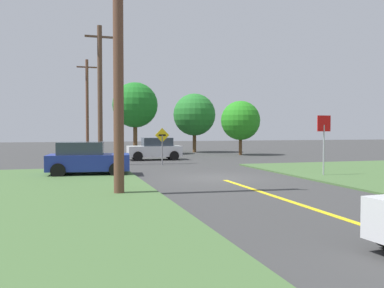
{
  "coord_description": "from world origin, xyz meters",
  "views": [
    {
      "loc": [
        -6.5,
        -18.23,
        2.22
      ],
      "look_at": [
        0.23,
        4.97,
        1.39
      ],
      "focal_mm": 39.46,
      "sensor_mm": 36.0,
      "label": 1
    }
  ],
  "objects_px": {
    "car_approaching_junction": "(155,149)",
    "oak_tree_left": "(241,121)",
    "direction_sign": "(162,142)",
    "pine_tree_center": "(135,105)",
    "utility_pole_mid": "(100,94)",
    "oak_tree_right": "(194,115)",
    "utility_pole_far": "(87,105)",
    "utility_pole_near": "(118,52)",
    "parked_car_near_building": "(87,159)",
    "stop_sign": "(324,134)"
  },
  "relations": [
    {
      "from": "utility_pole_near",
      "to": "direction_sign",
      "type": "xyz_separation_m",
      "value": [
        3.92,
        11.32,
        -3.39
      ]
    },
    {
      "from": "stop_sign",
      "to": "oak_tree_left",
      "type": "distance_m",
      "value": 16.92
    },
    {
      "from": "car_approaching_junction",
      "to": "oak_tree_left",
      "type": "distance_m",
      "value": 9.31
    },
    {
      "from": "utility_pole_far",
      "to": "stop_sign",
      "type": "bearing_deg",
      "value": -65.64
    },
    {
      "from": "car_approaching_junction",
      "to": "utility_pole_mid",
      "type": "relative_size",
      "value": 0.45
    },
    {
      "from": "car_approaching_junction",
      "to": "utility_pole_mid",
      "type": "distance_m",
      "value": 6.53
    },
    {
      "from": "parked_car_near_building",
      "to": "oak_tree_left",
      "type": "xyz_separation_m",
      "value": [
        13.46,
        13.04,
        2.19
      ]
    },
    {
      "from": "parked_car_near_building",
      "to": "utility_pole_mid",
      "type": "distance_m",
      "value": 6.99
    },
    {
      "from": "oak_tree_right",
      "to": "parked_car_near_building",
      "type": "bearing_deg",
      "value": -120.67
    },
    {
      "from": "car_approaching_junction",
      "to": "utility_pole_far",
      "type": "xyz_separation_m",
      "value": [
        -4.43,
        8.97,
        3.6
      ]
    },
    {
      "from": "utility_pole_mid",
      "to": "direction_sign",
      "type": "xyz_separation_m",
      "value": [
        3.69,
        -1.15,
        -3.0
      ]
    },
    {
      "from": "oak_tree_left",
      "to": "oak_tree_right",
      "type": "distance_m",
      "value": 5.88
    },
    {
      "from": "parked_car_near_building",
      "to": "car_approaching_junction",
      "type": "height_order",
      "value": "same"
    },
    {
      "from": "utility_pole_far",
      "to": "car_approaching_junction",
      "type": "bearing_deg",
      "value": -63.7
    },
    {
      "from": "stop_sign",
      "to": "utility_pole_mid",
      "type": "xyz_separation_m",
      "value": [
        -9.66,
        9.5,
        2.41
      ]
    },
    {
      "from": "oak_tree_right",
      "to": "oak_tree_left",
      "type": "bearing_deg",
      "value": -63.35
    },
    {
      "from": "utility_pole_near",
      "to": "utility_pole_mid",
      "type": "xyz_separation_m",
      "value": [
        0.24,
        12.47,
        -0.39
      ]
    },
    {
      "from": "parked_car_near_building",
      "to": "direction_sign",
      "type": "height_order",
      "value": "direction_sign"
    },
    {
      "from": "utility_pole_far",
      "to": "direction_sign",
      "type": "relative_size",
      "value": 3.67
    },
    {
      "from": "car_approaching_junction",
      "to": "utility_pole_mid",
      "type": "height_order",
      "value": "utility_pole_mid"
    },
    {
      "from": "oak_tree_left",
      "to": "direction_sign",
      "type": "bearing_deg",
      "value": -136.38
    },
    {
      "from": "direction_sign",
      "to": "oak_tree_left",
      "type": "relative_size",
      "value": 0.49
    },
    {
      "from": "stop_sign",
      "to": "utility_pole_far",
      "type": "xyz_separation_m",
      "value": [
        -9.95,
        21.97,
        2.38
      ]
    },
    {
      "from": "utility_pole_near",
      "to": "oak_tree_left",
      "type": "height_order",
      "value": "utility_pole_near"
    },
    {
      "from": "direction_sign",
      "to": "pine_tree_center",
      "type": "bearing_deg",
      "value": 89.38
    },
    {
      "from": "direction_sign",
      "to": "utility_pole_far",
      "type": "bearing_deg",
      "value": 106.28
    },
    {
      "from": "utility_pole_mid",
      "to": "oak_tree_left",
      "type": "bearing_deg",
      "value": 29.98
    },
    {
      "from": "parked_car_near_building",
      "to": "utility_pole_mid",
      "type": "height_order",
      "value": "utility_pole_mid"
    },
    {
      "from": "stop_sign",
      "to": "parked_car_near_building",
      "type": "height_order",
      "value": "stop_sign"
    },
    {
      "from": "car_approaching_junction",
      "to": "oak_tree_left",
      "type": "bearing_deg",
      "value": -154.31
    },
    {
      "from": "utility_pole_far",
      "to": "oak_tree_left",
      "type": "height_order",
      "value": "utility_pole_far"
    },
    {
      "from": "utility_pole_near",
      "to": "parked_car_near_building",
      "type": "bearing_deg",
      "value": 96.98
    },
    {
      "from": "stop_sign",
      "to": "utility_pole_near",
      "type": "distance_m",
      "value": 10.7
    },
    {
      "from": "utility_pole_mid",
      "to": "utility_pole_near",
      "type": "bearing_deg",
      "value": -91.08
    },
    {
      "from": "stop_sign",
      "to": "direction_sign",
      "type": "relative_size",
      "value": 1.24
    },
    {
      "from": "utility_pole_near",
      "to": "utility_pole_far",
      "type": "distance_m",
      "value": 24.95
    },
    {
      "from": "utility_pole_near",
      "to": "oak_tree_right",
      "type": "distance_m",
      "value": 26.83
    },
    {
      "from": "utility_pole_near",
      "to": "pine_tree_center",
      "type": "relative_size",
      "value": 1.47
    },
    {
      "from": "parked_car_near_building",
      "to": "utility_pole_near",
      "type": "relative_size",
      "value": 0.43
    },
    {
      "from": "car_approaching_junction",
      "to": "utility_pole_near",
      "type": "relative_size",
      "value": 0.41
    },
    {
      "from": "stop_sign",
      "to": "utility_pole_near",
      "type": "bearing_deg",
      "value": 10.49
    },
    {
      "from": "utility_pole_mid",
      "to": "oak_tree_right",
      "type": "bearing_deg",
      "value": 51.68
    },
    {
      "from": "parked_car_near_building",
      "to": "car_approaching_junction",
      "type": "xyz_separation_m",
      "value": [
        5.18,
        9.38,
        -0.0
      ]
    },
    {
      "from": "utility_pole_near",
      "to": "pine_tree_center",
      "type": "xyz_separation_m",
      "value": [
        4.05,
        23.41,
        -0.43
      ]
    },
    {
      "from": "stop_sign",
      "to": "oak_tree_right",
      "type": "relative_size",
      "value": 0.51
    },
    {
      "from": "oak_tree_right",
      "to": "utility_pole_far",
      "type": "bearing_deg",
      "value": 179.53
    },
    {
      "from": "car_approaching_junction",
      "to": "oak_tree_left",
      "type": "xyz_separation_m",
      "value": [
        8.27,
        3.66,
        2.19
      ]
    },
    {
      "from": "oak_tree_left",
      "to": "utility_pole_near",
      "type": "bearing_deg",
      "value": -122.79
    },
    {
      "from": "utility_pole_mid",
      "to": "utility_pole_far",
      "type": "relative_size",
      "value": 1.02
    },
    {
      "from": "direction_sign",
      "to": "utility_pole_near",
      "type": "bearing_deg",
      "value": -109.11
    }
  ]
}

